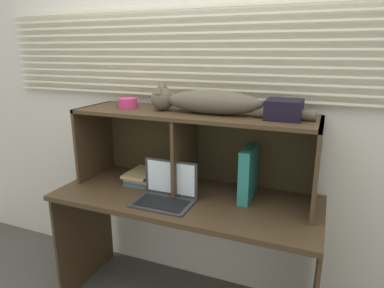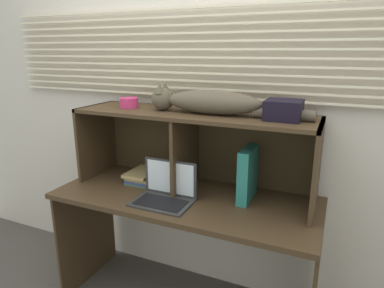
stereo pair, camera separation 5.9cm
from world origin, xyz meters
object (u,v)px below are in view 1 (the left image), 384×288
Objects in this scene: small_basket at (128,103)px; laptop at (166,193)px; cat at (208,102)px; binder_upright at (248,173)px; storage_box at (284,109)px; book_stack at (143,176)px.

laptop is at bearing -30.67° from small_basket.
binder_upright is at bearing 0.00° from cat.
binder_upright is 0.42m from storage_box.
binder_upright is (0.25, 0.00, -0.39)m from cat.
laptop is at bearing -160.17° from storage_box.
storage_box is (0.17, 0.00, 0.38)m from binder_upright.
small_basket is (-0.53, 0.00, -0.04)m from cat.
book_stack is at bearing 179.72° from cat.
small_basket is at bearing 180.00° from storage_box.
binder_upright is at bearing 180.00° from storage_box.
laptop is 1.08× the size of binder_upright.
storage_box reaches higher than book_stack.
binder_upright reaches higher than laptop.
storage_box is at bearing -0.14° from book_stack.
cat is 2.84× the size of laptop.
laptop is 0.62m from small_basket.
cat is 0.57m from laptop.
book_stack is 1.38× the size of storage_box.
binder_upright is at bearing 26.98° from laptop.
binder_upright is 0.70m from book_stack.
cat reaches higher than storage_box.
binder_upright is at bearing 0.00° from small_basket.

